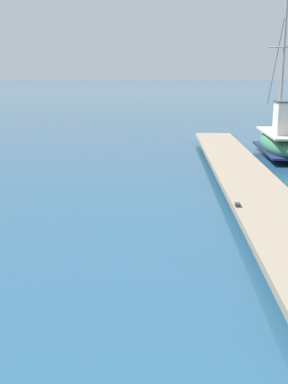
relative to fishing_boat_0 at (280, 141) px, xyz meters
The scene contains 2 objects.
floating_dock 6.07m from the fishing_boat_0, 117.16° to the right, with size 3.16×20.82×0.53m.
fishing_boat_0 is the anchor object (origin of this frame).
Camera 1 is at (2.01, -1.11, 3.61)m, focal length 45.60 mm.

